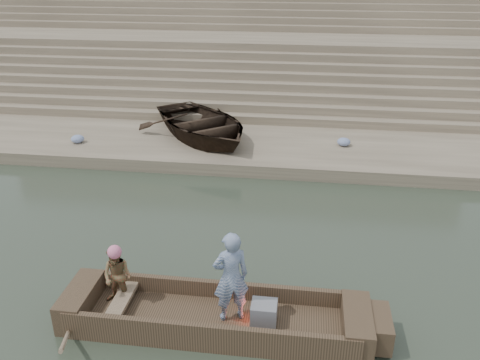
% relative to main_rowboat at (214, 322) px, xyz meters
% --- Properties ---
extents(ground, '(120.00, 120.00, 0.00)m').
position_rel_main_rowboat_xyz_m(ground, '(-3.74, 0.72, -0.11)').
color(ground, '#2B3628').
rests_on(ground, ground).
extents(lower_landing, '(32.00, 4.00, 0.40)m').
position_rel_main_rowboat_xyz_m(lower_landing, '(-3.74, 8.72, 0.09)').
color(lower_landing, gray).
rests_on(lower_landing, ground).
extents(mid_landing, '(32.00, 3.00, 2.80)m').
position_rel_main_rowboat_xyz_m(mid_landing, '(-3.74, 16.22, 1.29)').
color(mid_landing, gray).
rests_on(mid_landing, ground).
extents(upper_landing, '(32.00, 3.00, 5.20)m').
position_rel_main_rowboat_xyz_m(upper_landing, '(-3.74, 23.22, 2.49)').
color(upper_landing, gray).
rests_on(upper_landing, ground).
extents(ghat_steps, '(32.00, 11.00, 5.20)m').
position_rel_main_rowboat_xyz_m(ghat_steps, '(-3.74, 17.91, 1.69)').
color(ghat_steps, gray).
rests_on(ghat_steps, ground).
extents(main_rowboat, '(5.00, 1.30, 0.22)m').
position_rel_main_rowboat_xyz_m(main_rowboat, '(0.00, 0.00, 0.00)').
color(main_rowboat, brown).
rests_on(main_rowboat, ground).
extents(rowboat_trim, '(6.04, 2.63, 1.86)m').
position_rel_main_rowboat_xyz_m(rowboat_trim, '(0.21, -0.00, 0.20)').
color(rowboat_trim, brown).
rests_on(rowboat_trim, ground).
extents(standing_man, '(0.76, 0.64, 1.78)m').
position_rel_main_rowboat_xyz_m(standing_man, '(0.31, 0.04, 1.00)').
color(standing_man, navy).
rests_on(standing_man, main_rowboat).
extents(rowing_man, '(0.64, 0.54, 1.19)m').
position_rel_main_rowboat_xyz_m(rowing_man, '(-1.85, 0.18, 0.70)').
color(rowing_man, '#28783E').
rests_on(rowing_man, main_rowboat).
extents(television, '(0.46, 0.42, 0.40)m').
position_rel_main_rowboat_xyz_m(television, '(0.90, -0.00, 0.31)').
color(television, slate).
rests_on(television, main_rowboat).
extents(beached_rowboat, '(5.80, 6.00, 1.01)m').
position_rel_main_rowboat_xyz_m(beached_rowboat, '(-2.06, 9.01, 0.80)').
color(beached_rowboat, '#2D2116').
rests_on(beached_rowboat, lower_landing).
extents(cloth_bundles, '(9.38, 1.37, 0.26)m').
position_rel_main_rowboat_xyz_m(cloth_bundles, '(-1.71, 8.45, 0.42)').
color(cloth_bundles, '#3F5999').
rests_on(cloth_bundles, lower_landing).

